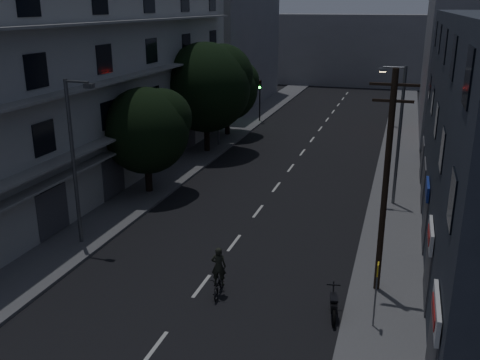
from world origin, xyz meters
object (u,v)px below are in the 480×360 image
Objects in this scene: bus_stop_sign at (377,283)px; cyclist at (219,279)px; utility_pole at (386,180)px; motorcycle at (333,306)px.

cyclist is at bearing 173.65° from bus_stop_sign.
bus_stop_sign is 6.37m from cyclist.
motorcycle is at bearing -120.95° from utility_pole.
motorcycle is at bearing 164.92° from bus_stop_sign.
utility_pole is 4.11m from bus_stop_sign.
utility_pole is at bearing 10.71° from cyclist.
motorcycle is at bearing -11.87° from cyclist.
bus_stop_sign is 2.11m from motorcycle.
bus_stop_sign is 1.38× the size of motorcycle.
motorcycle is 4.73m from cyclist.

